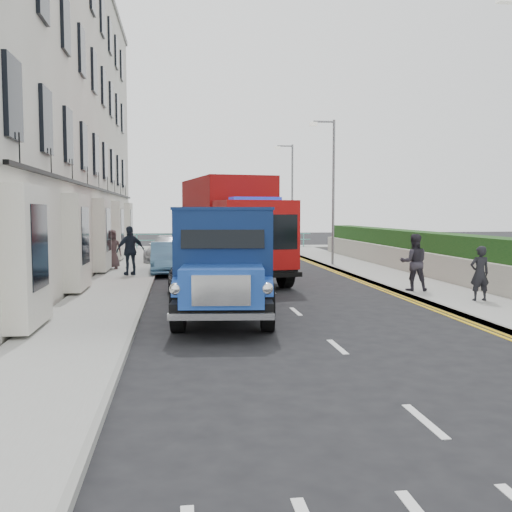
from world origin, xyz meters
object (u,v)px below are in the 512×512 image
object	(u,v)px
lamp_mid	(331,184)
red_lorry	(232,226)
pedestrian_east_near	(480,273)
lamp_far	(290,191)
parked_car_front	(194,277)
bedford_lorry	(224,271)

from	to	relation	value
lamp_mid	red_lorry	xyz separation A→B (m)	(-5.17, -4.46, -1.89)
red_lorry	pedestrian_east_near	distance (m)	9.66
lamp_far	parked_car_front	distance (m)	20.52
parked_car_front	pedestrian_east_near	size ratio (longest dim) A/B	2.42
bedford_lorry	pedestrian_east_near	size ratio (longest dim) A/B	3.77
bedford_lorry	red_lorry	world-z (taller)	red_lorry
lamp_mid	parked_car_front	world-z (taller)	lamp_mid
bedford_lorry	parked_car_front	distance (m)	4.32
bedford_lorry	pedestrian_east_near	distance (m)	7.61
lamp_mid	pedestrian_east_near	size ratio (longest dim) A/B	4.49
lamp_mid	lamp_far	size ratio (longest dim) A/B	1.00
lamp_far	pedestrian_east_near	distance (m)	21.85
pedestrian_east_near	lamp_far	bearing A→B (deg)	-86.16
bedford_lorry	red_lorry	size ratio (longest dim) A/B	0.74
red_lorry	pedestrian_east_near	bearing A→B (deg)	-58.08
lamp_mid	parked_car_front	distance (m)	11.82
red_lorry	parked_car_front	world-z (taller)	red_lorry
parked_car_front	pedestrian_east_near	bearing A→B (deg)	-21.15
bedford_lorry	parked_car_front	world-z (taller)	bedford_lorry
lamp_far	parked_car_front	size ratio (longest dim) A/B	1.86
lamp_mid	parked_car_front	bearing A→B (deg)	-126.74
lamp_mid	pedestrian_east_near	world-z (taller)	lamp_mid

